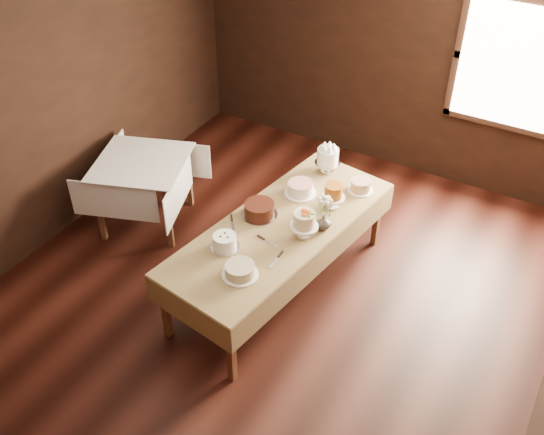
{
  "coord_description": "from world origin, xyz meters",
  "views": [
    {
      "loc": [
        2.19,
        -3.56,
        4.36
      ],
      "look_at": [
        0.0,
        0.2,
        0.95
      ],
      "focal_mm": 41.29,
      "sensor_mm": 36.0,
      "label": 1
    }
  ],
  "objects_px": {
    "cake_server_a": "(271,243)",
    "cake_caramel": "(333,197)",
    "cake_flowers": "(304,225)",
    "cake_swirl": "(225,242)",
    "cake_server_d": "(325,226)",
    "side_table": "(142,169)",
    "cake_lattice": "(300,189)",
    "display_table": "(280,230)",
    "cake_server_b": "(274,262)",
    "cake_meringue": "(327,161)",
    "cake_speckled": "(361,186)",
    "cake_cream": "(240,271)",
    "flower_vase": "(323,222)",
    "cake_chocolate": "(259,210)",
    "cake_server_e": "(233,225)"
  },
  "relations": [
    {
      "from": "cake_speckled",
      "to": "cake_server_a",
      "type": "height_order",
      "value": "cake_speckled"
    },
    {
      "from": "cake_swirl",
      "to": "cake_server_d",
      "type": "xyz_separation_m",
      "value": [
        0.62,
        0.71,
        -0.06
      ]
    },
    {
      "from": "display_table",
      "to": "cake_lattice",
      "type": "bearing_deg",
      "value": 98.45
    },
    {
      "from": "cake_meringue",
      "to": "cake_cream",
      "type": "distance_m",
      "value": 1.77
    },
    {
      "from": "cake_server_b",
      "to": "side_table",
      "type": "bearing_deg",
      "value": -109.85
    },
    {
      "from": "cake_lattice",
      "to": "cake_server_a",
      "type": "xyz_separation_m",
      "value": [
        0.13,
        -0.8,
        -0.05
      ]
    },
    {
      "from": "cake_server_d",
      "to": "flower_vase",
      "type": "xyz_separation_m",
      "value": [
        0.0,
        -0.04,
        0.07
      ]
    },
    {
      "from": "display_table",
      "to": "cake_chocolate",
      "type": "xyz_separation_m",
      "value": [
        -0.25,
        0.04,
        0.12
      ]
    },
    {
      "from": "cake_server_d",
      "to": "cake_speckled",
      "type": "bearing_deg",
      "value": 28.16
    },
    {
      "from": "display_table",
      "to": "cake_caramel",
      "type": "bearing_deg",
      "value": 60.09
    },
    {
      "from": "cake_server_d",
      "to": "flower_vase",
      "type": "relative_size",
      "value": 1.68
    },
    {
      "from": "cake_server_b",
      "to": "cake_server_e",
      "type": "distance_m",
      "value": 0.63
    },
    {
      "from": "cake_meringue",
      "to": "cake_cream",
      "type": "relative_size",
      "value": 0.9
    },
    {
      "from": "side_table",
      "to": "cake_lattice",
      "type": "relative_size",
      "value": 3.36
    },
    {
      "from": "cake_server_a",
      "to": "cake_server_d",
      "type": "distance_m",
      "value": 0.55
    },
    {
      "from": "flower_vase",
      "to": "cake_server_e",
      "type": "bearing_deg",
      "value": -152.43
    },
    {
      "from": "cake_flowers",
      "to": "cake_caramel",
      "type": "bearing_deg",
      "value": 85.93
    },
    {
      "from": "display_table",
      "to": "cake_cream",
      "type": "bearing_deg",
      "value": -87.35
    },
    {
      "from": "cake_speckled",
      "to": "cake_cream",
      "type": "distance_m",
      "value": 1.67
    },
    {
      "from": "cake_meringue",
      "to": "flower_vase",
      "type": "bearing_deg",
      "value": -65.93
    },
    {
      "from": "cake_cream",
      "to": "cake_server_b",
      "type": "relative_size",
      "value": 1.4
    },
    {
      "from": "cake_speckled",
      "to": "flower_vase",
      "type": "relative_size",
      "value": 1.94
    },
    {
      "from": "cake_lattice",
      "to": "cake_speckled",
      "type": "bearing_deg",
      "value": 35.17
    },
    {
      "from": "display_table",
      "to": "cake_server_b",
      "type": "bearing_deg",
      "value": -66.51
    },
    {
      "from": "cake_swirl",
      "to": "cake_server_e",
      "type": "xyz_separation_m",
      "value": [
        -0.11,
        0.29,
        -0.06
      ]
    },
    {
      "from": "cake_flowers",
      "to": "cake_server_d",
      "type": "distance_m",
      "value": 0.26
    },
    {
      "from": "cake_server_a",
      "to": "cake_server_b",
      "type": "xyz_separation_m",
      "value": [
        0.15,
        -0.21,
        0.0
      ]
    },
    {
      "from": "cake_flowers",
      "to": "side_table",
      "type": "bearing_deg",
      "value": 174.97
    },
    {
      "from": "cake_server_a",
      "to": "cake_server_b",
      "type": "height_order",
      "value": "same"
    },
    {
      "from": "cake_chocolate",
      "to": "cake_server_d",
      "type": "height_order",
      "value": "cake_chocolate"
    },
    {
      "from": "cake_flowers",
      "to": "cake_cream",
      "type": "distance_m",
      "value": 0.76
    },
    {
      "from": "cake_server_a",
      "to": "cake_server_d",
      "type": "bearing_deg",
      "value": 68.01
    },
    {
      "from": "cake_server_a",
      "to": "cake_caramel",
      "type": "bearing_deg",
      "value": 84.38
    },
    {
      "from": "cake_caramel",
      "to": "flower_vase",
      "type": "height_order",
      "value": "cake_caramel"
    },
    {
      "from": "side_table",
      "to": "cake_speckled",
      "type": "relative_size",
      "value": 4.33
    },
    {
      "from": "cake_server_b",
      "to": "cake_lattice",
      "type": "bearing_deg",
      "value": -166.42
    },
    {
      "from": "cake_speckled",
      "to": "cake_server_e",
      "type": "relative_size",
      "value": 1.15
    },
    {
      "from": "display_table",
      "to": "cake_meringue",
      "type": "distance_m",
      "value": 1.04
    },
    {
      "from": "cake_caramel",
      "to": "cake_flowers",
      "type": "bearing_deg",
      "value": -94.07
    },
    {
      "from": "display_table",
      "to": "cake_server_b",
      "type": "distance_m",
      "value": 0.52
    },
    {
      "from": "cake_caramel",
      "to": "flower_vase",
      "type": "xyz_separation_m",
      "value": [
        0.07,
        -0.34,
        -0.04
      ]
    },
    {
      "from": "cake_meringue",
      "to": "cake_flowers",
      "type": "relative_size",
      "value": 1.07
    },
    {
      "from": "cake_caramel",
      "to": "cake_swirl",
      "type": "distance_m",
      "value": 1.16
    },
    {
      "from": "cake_speckled",
      "to": "cake_caramel",
      "type": "xyz_separation_m",
      "value": [
        -0.12,
        -0.38,
        0.06
      ]
    },
    {
      "from": "cake_speckled",
      "to": "cake_server_b",
      "type": "xyz_separation_m",
      "value": [
        -0.2,
        -1.35,
        -0.05
      ]
    },
    {
      "from": "side_table",
      "to": "cake_server_d",
      "type": "distance_m",
      "value": 2.13
    },
    {
      "from": "cake_speckled",
      "to": "cake_swirl",
      "type": "height_order",
      "value": "cake_swirl"
    },
    {
      "from": "cake_caramel",
      "to": "cake_server_b",
      "type": "bearing_deg",
      "value": -94.91
    },
    {
      "from": "cake_flowers",
      "to": "cake_swirl",
      "type": "height_order",
      "value": "cake_flowers"
    },
    {
      "from": "cake_swirl",
      "to": "flower_vase",
      "type": "xyz_separation_m",
      "value": [
        0.63,
        0.67,
        0.01
      ]
    }
  ]
}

